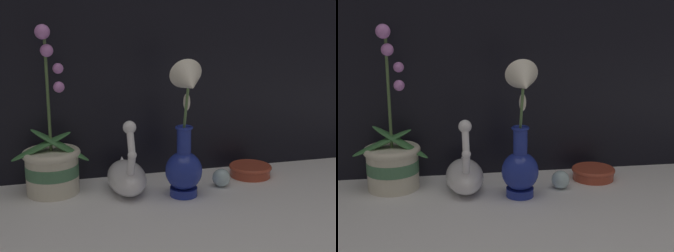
# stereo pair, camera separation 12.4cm
# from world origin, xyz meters

# --- Properties ---
(ground_plane) EXTENTS (2.80, 2.80, 0.00)m
(ground_plane) POSITION_xyz_m (0.00, 0.00, 0.00)
(ground_plane) COLOR white
(orchid_potted_plant) EXTENTS (0.21, 0.15, 0.45)m
(orchid_potted_plant) POSITION_xyz_m (-0.28, 0.20, 0.08)
(orchid_potted_plant) COLOR beige
(orchid_potted_plant) RESTS_ON ground_plane
(swan_figurine) EXTENTS (0.10, 0.21, 0.21)m
(swan_figurine) POSITION_xyz_m (-0.09, 0.16, 0.05)
(swan_figurine) COLOR white
(swan_figurine) RESTS_ON ground_plane
(blue_vase) EXTENTS (0.10, 0.14, 0.36)m
(blue_vase) POSITION_xyz_m (0.05, 0.08, 0.14)
(blue_vase) COLOR navy
(blue_vase) RESTS_ON ground_plane
(glass_sphere) EXTENTS (0.05, 0.05, 0.05)m
(glass_sphere) POSITION_xyz_m (0.17, 0.13, 0.03)
(glass_sphere) COLOR silver
(glass_sphere) RESTS_ON ground_plane
(amber_dish) EXTENTS (0.13, 0.13, 0.03)m
(amber_dish) POSITION_xyz_m (0.29, 0.19, 0.02)
(amber_dish) COLOR #A8422D
(amber_dish) RESTS_ON ground_plane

